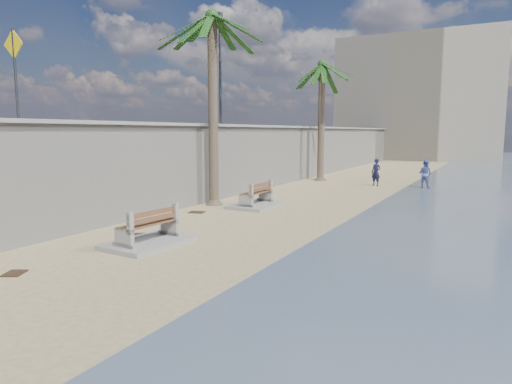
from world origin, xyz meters
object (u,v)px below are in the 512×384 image
(bench_near, at_px, (148,230))
(bench_far, at_px, (256,197))
(palm_mid, at_px, (212,19))
(palm_back, at_px, (322,66))
(person_a, at_px, (376,170))
(person_b, at_px, (425,172))

(bench_near, distance_m, bench_far, 7.43)
(palm_mid, xyz_separation_m, palm_back, (0.61, 11.89, -0.54))
(bench_far, xyz_separation_m, person_a, (2.71, 10.18, 0.49))
(palm_mid, bearing_deg, bench_near, -71.33)
(bench_near, relative_size, person_a, 1.36)
(palm_back, xyz_separation_m, person_a, (4.01, -1.31, -6.50))
(palm_mid, relative_size, person_b, 4.98)
(person_b, bearing_deg, person_a, 25.00)
(bench_near, relative_size, person_b, 1.41)
(palm_mid, bearing_deg, person_a, 66.43)
(bench_near, distance_m, palm_back, 20.23)
(palm_mid, xyz_separation_m, person_b, (7.35, 11.01, -7.07))
(palm_mid, xyz_separation_m, person_a, (4.62, 10.59, -7.04))
(person_b, bearing_deg, palm_back, 8.65)
(bench_far, xyz_separation_m, palm_mid, (-1.91, -0.41, 7.53))
(person_b, bearing_deg, bench_far, 78.92)
(palm_mid, distance_m, palm_back, 11.92)
(palm_mid, height_order, person_b, palm_mid)
(bench_near, height_order, palm_mid, palm_mid)
(palm_back, bearing_deg, person_b, -7.45)
(bench_far, distance_m, person_b, 11.93)
(palm_back, relative_size, person_b, 4.68)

